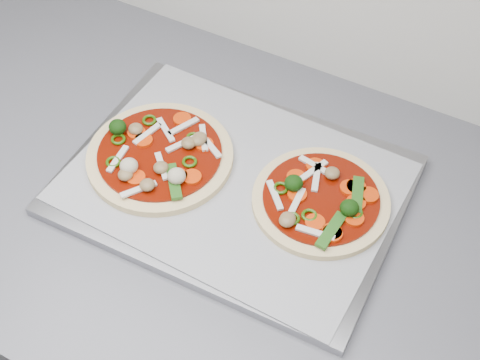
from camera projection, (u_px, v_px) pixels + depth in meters
The scene contains 6 objects.
base_cabinet at pixel (171, 330), 1.27m from camera, with size 3.60×0.60×0.86m, color silver.
countertop at pixel (146, 179), 0.92m from camera, with size 3.60×0.60×0.04m, color #5A5B61.
baking_tray at pixel (234, 185), 0.88m from camera, with size 0.43×0.32×0.01m, color gray.
parchment at pixel (233, 181), 0.87m from camera, with size 0.41×0.30×0.00m, color #9D9EA3.
pizza_left at pixel (160, 155), 0.89m from camera, with size 0.24×0.24×0.03m.
pizza_right at pixel (321, 200), 0.84m from camera, with size 0.20×0.20×0.03m.
Camera 1 is at (0.40, 0.84, 1.59)m, focal length 50.00 mm.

